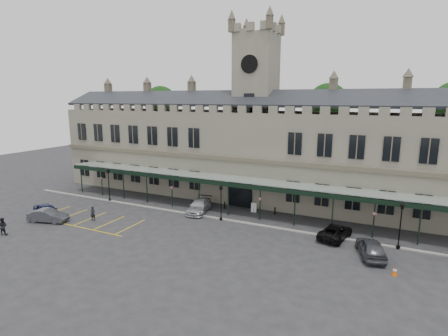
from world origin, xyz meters
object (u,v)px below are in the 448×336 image
at_px(clock_tower, 256,103).
at_px(traffic_cone, 395,271).
at_px(person_a, 93,214).
at_px(station_building, 255,152).
at_px(lamp_post_left, 109,182).
at_px(car_left_b, 48,216).
at_px(lamp_post_mid, 221,199).
at_px(car_van, 335,232).
at_px(car_right_a, 371,248).
at_px(car_taxi, 199,206).
at_px(car_left_a, 47,211).
at_px(person_b, 3,226).
at_px(sign_board, 254,208).
at_px(lamp_post_right, 401,221).

distance_m(clock_tower, traffic_cone, 27.43).
distance_m(clock_tower, person_a, 24.91).
height_order(station_building, person_a, station_building).
xyz_separation_m(lamp_post_left, car_left_b, (-0.48, -9.19, -2.02)).
distance_m(lamp_post_mid, person_a, 14.76).
distance_m(station_building, car_van, 17.39).
height_order(car_van, car_right_a, car_right_a).
bearing_deg(traffic_cone, car_taxi, 162.05).
bearing_deg(car_van, car_taxi, 7.22).
xyz_separation_m(clock_tower, car_left_a, (-18.96, -18.62, -12.33)).
distance_m(car_taxi, person_b, 20.97).
height_order(traffic_cone, sign_board, sign_board).
bearing_deg(person_b, traffic_cone, 166.66).
height_order(station_building, car_van, station_building).
height_order(car_van, person_b, person_b).
bearing_deg(sign_board, person_a, -145.86).
bearing_deg(car_van, sign_board, -9.81).
height_order(sign_board, car_right_a, car_right_a).
bearing_deg(station_building, clock_tower, 90.00).
distance_m(lamp_post_left, person_b, 14.01).
bearing_deg(lamp_post_mid, lamp_post_right, 0.31).
height_order(lamp_post_mid, car_right_a, lamp_post_mid).
xyz_separation_m(car_left_a, car_taxi, (15.21, 9.38, -0.01)).
distance_m(car_taxi, car_right_a, 20.25).
bearing_deg(lamp_post_right, lamp_post_left, 179.81).
bearing_deg(lamp_post_left, station_building, 31.46).
relative_size(clock_tower, car_left_b, 5.56).
xyz_separation_m(clock_tower, person_a, (-13.20, -17.18, -12.28)).
bearing_deg(person_a, car_left_b, -167.81).
bearing_deg(lamp_post_mid, car_left_b, -152.80).
distance_m(lamp_post_left, car_van, 29.70).
relative_size(lamp_post_left, car_left_a, 1.02).
bearing_deg(car_right_a, car_taxi, -27.95).
xyz_separation_m(lamp_post_right, traffic_cone, (-0.30, -5.66, -2.40)).
bearing_deg(car_van, clock_tower, -28.09).
xyz_separation_m(station_building, car_right_a, (16.06, -13.36, -5.65)).
height_order(sign_board, person_a, person_a).
relative_size(lamp_post_right, traffic_cone, 6.76).
xyz_separation_m(car_right_a, person_b, (-34.36, -10.88, 0.11)).
distance_m(car_van, person_a, 26.65).
xyz_separation_m(lamp_post_right, sign_board, (-15.92, 4.12, -2.15)).
height_order(car_taxi, person_a, person_a).
bearing_deg(car_van, traffic_cone, 145.16).
bearing_deg(traffic_cone, lamp_post_right, 86.93).
height_order(station_building, sign_board, station_building).
bearing_deg(car_taxi, car_right_a, -24.17).
distance_m(lamp_post_mid, sign_board, 5.23).
bearing_deg(person_b, car_left_a, -109.25).
height_order(traffic_cone, car_left_b, car_left_b).
xyz_separation_m(clock_tower, car_taxi, (-3.75, -9.23, -12.35)).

